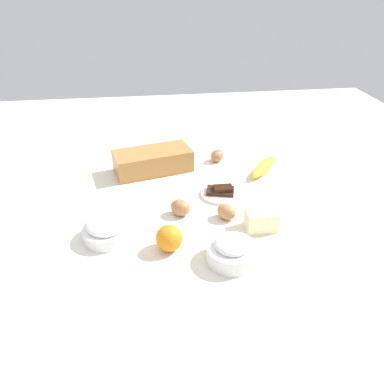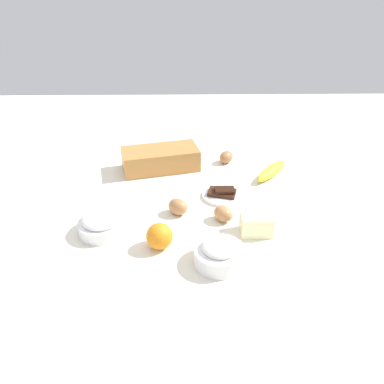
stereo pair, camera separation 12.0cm
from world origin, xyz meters
name	(u,v)px [view 1 (the left image)]	position (x,y,z in m)	size (l,w,h in m)	color
ground_plane	(192,205)	(0.00, 0.00, -0.01)	(2.40, 2.40, 0.02)	silver
loaf_pan	(153,160)	(-0.11, 0.24, 0.04)	(0.30, 0.19, 0.08)	#B77A3D
flour_bowl	(232,251)	(0.07, -0.29, 0.03)	(0.13, 0.13, 0.07)	white
sugar_bowl	(107,229)	(-0.26, -0.15, 0.03)	(0.13, 0.13, 0.07)	white
banana	(264,167)	(0.29, 0.18, 0.02)	(0.19, 0.04, 0.04)	yellow
orange_fruit	(169,238)	(-0.09, -0.22, 0.04)	(0.07, 0.07, 0.07)	orange
butter_block	(261,220)	(0.18, -0.16, 0.03)	(0.09, 0.06, 0.06)	#F4EDB2
egg_near_butter	(180,208)	(-0.04, -0.06, 0.03)	(0.05, 0.05, 0.06)	#AE7647
egg_beside_bowl	(217,156)	(0.14, 0.29, 0.02)	(0.05, 0.05, 0.06)	#A16C41
egg_loose	(227,212)	(0.09, -0.10, 0.02)	(0.05, 0.05, 0.06)	#BB7E4C
chocolate_plate	(220,192)	(0.10, 0.03, 0.01)	(0.13, 0.13, 0.03)	white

